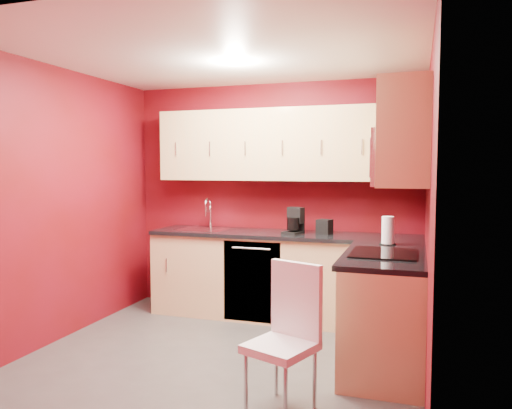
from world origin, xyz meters
The scene contains 21 objects.
floor centered at (0.00, 0.00, 0.00)m, with size 3.20×3.20×0.00m, color #454240.
ceiling centered at (0.00, 0.00, 2.50)m, with size 3.20×3.20×0.00m, color white.
wall_back centered at (0.00, 1.50, 1.25)m, with size 3.20×3.20×0.00m, color maroon.
wall_front centered at (0.00, -1.50, 1.25)m, with size 3.20×3.20×0.00m, color maroon.
wall_left centered at (-1.60, 0.00, 1.25)m, with size 3.00×3.00×0.00m, color maroon.
wall_right centered at (1.60, 0.00, 1.25)m, with size 3.00×3.00×0.00m, color maroon.
base_cabinets_back centered at (0.20, 1.20, 0.43)m, with size 2.80×0.60×0.87m, color tan.
base_cabinets_right centered at (1.30, 0.25, 0.43)m, with size 0.60×1.30×0.87m, color tan.
countertop_back centered at (0.20, 1.19, 0.89)m, with size 2.80×0.63×0.04m, color black.
countertop_right centered at (1.29, 0.23, 0.89)m, with size 0.63×1.27×0.04m, color black.
upper_cabinets_back centered at (0.20, 1.32, 1.83)m, with size 2.80×0.35×0.75m, color tan.
upper_cabinets_right centered at (1.42, 0.44, 1.89)m, with size 0.35×1.55×0.75m.
microwave centered at (1.39, 0.20, 1.66)m, with size 0.42×0.76×0.42m.
cooktop centered at (1.28, 0.20, 0.92)m, with size 0.50×0.55×0.01m, color black.
sink centered at (-0.70, 1.20, 0.94)m, with size 0.52×0.42×0.35m.
dishwasher_front centered at (-0.05, 0.91, 0.43)m, with size 0.60×0.02×0.82m, color black.
downlight centered at (0.00, 0.30, 2.48)m, with size 0.20×0.20×0.01m, color white.
coffee_maker centered at (0.32, 1.12, 1.05)m, with size 0.16×0.22×0.27m, color black, non-canonical shape.
napkin_holder centered at (0.62, 1.23, 0.98)m, with size 0.14×0.14×0.15m, color black, non-canonical shape.
paper_towel centered at (1.28, 0.71, 1.03)m, with size 0.14×0.14×0.25m, color white, non-canonical shape.
dining_chair centered at (0.70, -0.74, 0.48)m, with size 0.39×0.40×0.96m, color white, non-canonical shape.
Camera 1 is at (1.53, -3.79, 1.59)m, focal length 35.00 mm.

